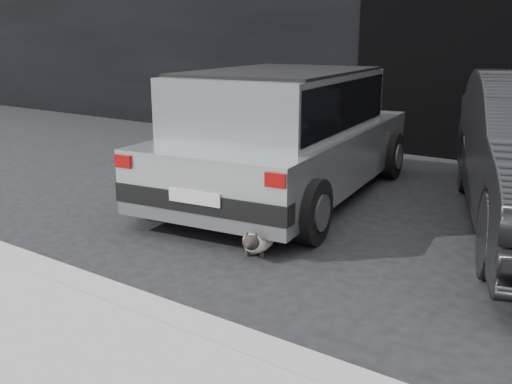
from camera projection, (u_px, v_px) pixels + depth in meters
The scene contains 6 objects.
ground at pixel (281, 213), 6.32m from camera, with size 80.00×80.00×0.00m, color black.
garage_opening at pixel (481, 77), 8.57m from camera, with size 4.00×0.10×2.60m, color black.
curb at pixel (195, 329), 3.70m from camera, with size 18.00×0.25×0.12m, color gray.
silver_hatchback at pixel (285, 129), 6.75m from camera, with size 2.47×4.34×1.52m.
cat_siamese at pixel (258, 239), 5.14m from camera, with size 0.42×0.75×0.27m.
cat_white at pixel (235, 202), 6.14m from camera, with size 0.75×0.37×0.35m.
Camera 1 is at (3.24, -5.10, 1.90)m, focal length 40.00 mm.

